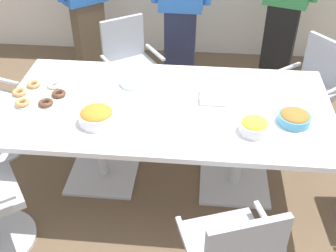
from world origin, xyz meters
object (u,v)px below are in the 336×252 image
at_px(office_chair_4, 131,72).
at_px(snack_bowl_chips_orange, 97,116).
at_px(conference_table, 168,118).
at_px(snack_bowl_chips_yellow, 254,126).
at_px(napkin_pile, 213,96).
at_px(donut_platter, 39,94).
at_px(person_standing_1, 181,1).
at_px(snack_bowl_pretzels, 295,117).
at_px(office_chair_3, 307,95).
at_px(plate_stack, 134,83).

distance_m(office_chair_4, snack_bowl_chips_orange, 1.38).
height_order(conference_table, office_chair_4, office_chair_4).
height_order(snack_bowl_chips_yellow, napkin_pile, snack_bowl_chips_yellow).
height_order(snack_bowl_chips_orange, donut_platter, snack_bowl_chips_orange).
bearing_deg(person_standing_1, office_chair_4, 50.54).
distance_m(office_chair_4, snack_bowl_pretzels, 1.85).
height_order(office_chair_3, person_standing_1, person_standing_1).
bearing_deg(plate_stack, office_chair_4, 102.29).
xyz_separation_m(office_chair_3, snack_bowl_pretzels, (-0.32, -0.93, 0.39)).
relative_size(office_chair_3, snack_bowl_pretzels, 4.08).
xyz_separation_m(snack_bowl_chips_orange, napkin_pile, (0.80, 0.37, -0.03)).
xyz_separation_m(snack_bowl_chips_yellow, donut_platter, (-1.58, 0.30, -0.03)).
height_order(person_standing_1, snack_bowl_chips_yellow, person_standing_1).
bearing_deg(donut_platter, snack_bowl_chips_orange, -29.04).
relative_size(office_chair_3, person_standing_1, 0.50).
bearing_deg(office_chair_3, snack_bowl_pretzels, 122.25).
height_order(conference_table, person_standing_1, person_standing_1).
bearing_deg(conference_table, snack_bowl_pretzels, -9.48).
relative_size(donut_platter, napkin_pile, 2.09).
distance_m(office_chair_3, donut_platter, 2.34).
distance_m(snack_bowl_chips_orange, napkin_pile, 0.88).
height_order(person_standing_1, plate_stack, person_standing_1).
xyz_separation_m(snack_bowl_chips_yellow, napkin_pile, (-0.27, 0.38, -0.03)).
distance_m(office_chair_3, napkin_pile, 1.17).
bearing_deg(napkin_pile, conference_table, -162.91).
height_order(office_chair_3, snack_bowl_chips_yellow, office_chair_3).
height_order(office_chair_4, plate_stack, office_chair_4).
bearing_deg(napkin_pile, snack_bowl_chips_orange, -155.08).
xyz_separation_m(conference_table, plate_stack, (-0.29, 0.26, 0.14)).
relative_size(conference_table, office_chair_4, 2.64).
distance_m(office_chair_4, donut_platter, 1.22).
distance_m(office_chair_4, napkin_pile, 1.30).
relative_size(conference_table, snack_bowl_pretzels, 10.76).
distance_m(conference_table, plate_stack, 0.41).
bearing_deg(office_chair_3, office_chair_4, 41.64).
xyz_separation_m(snack_bowl_pretzels, plate_stack, (-1.18, 0.40, -0.03)).
relative_size(snack_bowl_pretzels, napkin_pile, 1.13).
height_order(snack_bowl_pretzels, napkin_pile, snack_bowl_pretzels).
xyz_separation_m(person_standing_1, plate_stack, (-0.28, -1.32, -0.18)).
relative_size(snack_bowl_pretzels, snack_bowl_chips_yellow, 1.12).
xyz_separation_m(conference_table, snack_bowl_chips_orange, (-0.47, -0.27, 0.18)).
relative_size(person_standing_1, napkin_pile, 9.19).
xyz_separation_m(office_chair_4, donut_platter, (-0.51, -1.04, 0.36)).
relative_size(person_standing_1, snack_bowl_chips_orange, 7.16).
relative_size(conference_table, snack_bowl_chips_orange, 9.51).
bearing_deg(person_standing_1, donut_platter, 60.06).
relative_size(office_chair_4, snack_bowl_chips_yellow, 4.56).
distance_m(snack_bowl_chips_orange, donut_platter, 0.59).
distance_m(donut_platter, plate_stack, 0.73).
distance_m(snack_bowl_pretzels, donut_platter, 1.87).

